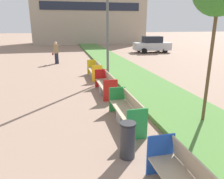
# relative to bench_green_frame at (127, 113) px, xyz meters

# --- Properties ---
(planter_grass_strip) EXTENTS (2.80, 120.00, 0.18)m
(planter_grass_strip) POSITION_rel_bench_green_frame_xyz_m (2.26, 4.62, -0.28)
(planter_grass_strip) COLOR #4C7A38
(planter_grass_strip) RESTS_ON ground
(building_backdrop) EXTENTS (18.24, 7.00, 10.60)m
(building_backdrop) POSITION_rel_bench_green_frame_xyz_m (3.06, 32.54, 4.93)
(building_backdrop) COLOR tan
(building_backdrop) RESTS_ON ground
(bench_green_frame) EXTENTS (0.65, 2.28, 0.94)m
(bench_green_frame) POSITION_rel_bench_green_frame_xyz_m (0.00, 0.00, 0.00)
(bench_green_frame) COLOR gray
(bench_green_frame) RESTS_ON ground
(bench_red_frame) EXTENTS (0.65, 2.32, 0.94)m
(bench_red_frame) POSITION_rel_bench_green_frame_xyz_m (0.00, 3.41, 0.00)
(bench_red_frame) COLOR gray
(bench_red_frame) RESTS_ON ground
(bench_yellow_frame) EXTENTS (0.65, 2.17, 0.94)m
(bench_yellow_frame) POSITION_rel_bench_green_frame_xyz_m (-0.00, 6.79, -0.00)
(bench_yellow_frame) COLOR gray
(bench_yellow_frame) RESTS_ON ground
(litter_bin) EXTENTS (0.40, 0.40, 0.93)m
(litter_bin) POSITION_rel_bench_green_frame_xyz_m (-0.55, -1.87, 0.09)
(litter_bin) COLOR #2D2D30
(litter_bin) RESTS_ON ground
(street_lamp_post) EXTENTS (0.24, 0.44, 7.36)m
(street_lamp_post) POSITION_rel_bench_green_frame_xyz_m (0.61, 5.83, 3.69)
(street_lamp_post) COLOR #56595B
(street_lamp_post) RESTS_ON ground
(pedestrian_walking) EXTENTS (0.53, 0.24, 1.80)m
(pedestrian_walking) POSITION_rel_bench_green_frame_xyz_m (-2.37, 12.40, 0.55)
(pedestrian_walking) COLOR #232633
(pedestrian_walking) RESTS_ON ground
(parked_car_distant) EXTENTS (4.36, 2.20, 1.86)m
(parked_car_distant) POSITION_rel_bench_green_frame_xyz_m (8.41, 17.68, 0.54)
(parked_car_distant) COLOR #B7BABF
(parked_car_distant) RESTS_ON ground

